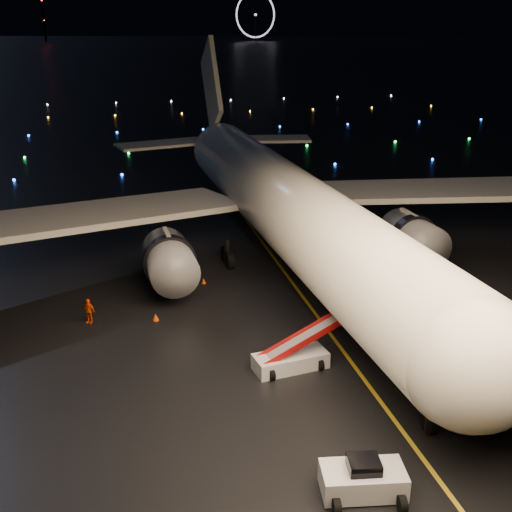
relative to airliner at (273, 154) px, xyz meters
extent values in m
plane|color=black|center=(-12.11, 274.43, -9.45)|extent=(2000.00, 2000.00, 0.00)
cube|color=gold|center=(-0.11, -10.57, -9.44)|extent=(0.25, 80.00, 0.02)
cube|color=silver|center=(-4.00, -32.49, -8.54)|extent=(4.11, 2.58, 1.84)
imported|color=#FE4D07|center=(-16.55, -11.25, -8.51)|extent=(1.14, 1.06, 1.89)
cone|color=#FF4C04|center=(-11.84, -11.95, -9.19)|extent=(0.59, 0.59, 0.54)
cone|color=#FF4C04|center=(-7.37, -5.72, -9.23)|extent=(0.43, 0.43, 0.44)
cone|color=#FF4C04|center=(-16.75, -8.57, -9.20)|extent=(0.51, 0.51, 0.50)
cylinder|color=black|center=(-72.11, 714.43, 22.55)|extent=(1.80, 1.80, 64.00)
camera|label=1|loc=(-14.21, -54.90, 11.06)|focal=45.00mm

